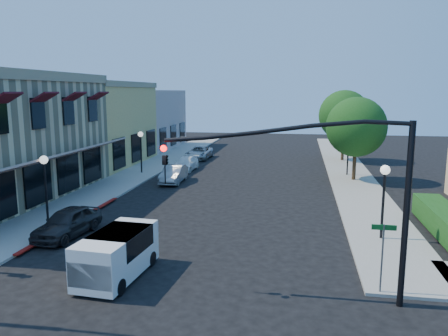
% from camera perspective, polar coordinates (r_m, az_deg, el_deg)
% --- Properties ---
extents(ground, '(120.00, 120.00, 0.00)m').
position_cam_1_polar(ground, '(14.98, -9.81, -17.44)').
color(ground, black).
rests_on(ground, ground).
extents(sidewalk_left, '(3.50, 50.00, 0.12)m').
position_cam_1_polar(sidewalk_left, '(42.25, -8.62, 0.59)').
color(sidewalk_left, gray).
rests_on(sidewalk_left, ground).
extents(sidewalk_right, '(3.50, 50.00, 0.12)m').
position_cam_1_polar(sidewalk_right, '(40.26, 15.70, -0.14)').
color(sidewalk_right, gray).
rests_on(sidewalk_right, ground).
extents(curb_red_strip, '(0.25, 10.00, 0.06)m').
position_cam_1_polar(curb_red_strip, '(24.50, -18.78, -6.84)').
color(curb_red_strip, maroon).
rests_on(curb_red_strip, ground).
extents(yellow_stucco_building, '(10.00, 12.00, 7.60)m').
position_cam_1_polar(yellow_stucco_building, '(43.55, -17.66, 5.47)').
color(yellow_stucco_building, tan).
rests_on(yellow_stucco_building, ground).
extents(pink_stucco_building, '(10.00, 12.00, 7.00)m').
position_cam_1_polar(pink_stucco_building, '(54.46, -11.79, 6.22)').
color(pink_stucco_building, beige).
rests_on(pink_stucco_building, ground).
extents(hedge, '(1.40, 8.00, 1.10)m').
position_cam_1_polar(hedge, '(23.61, 27.13, -8.07)').
color(hedge, '#194B15').
rests_on(hedge, ground).
extents(street_tree_a, '(4.56, 4.56, 6.48)m').
position_cam_1_polar(street_tree_a, '(34.82, 16.89, 5.14)').
color(street_tree_a, '#2F2212').
rests_on(street_tree_a, ground).
extents(street_tree_b, '(4.94, 4.94, 7.02)m').
position_cam_1_polar(street_tree_b, '(44.72, 15.43, 6.64)').
color(street_tree_b, '#2F2212').
rests_on(street_tree_b, ground).
extents(signal_mast_arm, '(8.01, 0.39, 6.00)m').
position_cam_1_polar(signal_mast_arm, '(14.29, 14.57, -1.56)').
color(signal_mast_arm, black).
rests_on(signal_mast_arm, ground).
extents(street_name_sign, '(0.80, 0.06, 2.50)m').
position_cam_1_polar(street_name_sign, '(15.80, 20.02, -9.73)').
color(street_name_sign, '#595B5E').
rests_on(street_name_sign, ground).
extents(lamppost_left_near, '(0.44, 0.44, 3.57)m').
position_cam_1_polar(lamppost_left_near, '(24.70, -22.39, -0.41)').
color(lamppost_left_near, black).
rests_on(lamppost_left_near, ground).
extents(lamppost_left_far, '(0.44, 0.44, 3.57)m').
position_cam_1_polar(lamppost_left_far, '(37.14, -10.82, 3.41)').
color(lamppost_left_far, black).
rests_on(lamppost_left_far, ground).
extents(lamppost_right_near, '(0.44, 0.44, 3.57)m').
position_cam_1_polar(lamppost_right_near, '(21.23, 20.22, -1.87)').
color(lamppost_right_near, black).
rests_on(lamppost_right_near, ground).
extents(lamppost_right_far, '(0.44, 0.44, 3.57)m').
position_cam_1_polar(lamppost_right_far, '(36.90, 15.95, 3.16)').
color(lamppost_right_far, black).
rests_on(lamppost_right_far, ground).
extents(white_van, '(1.96, 4.00, 1.72)m').
position_cam_1_polar(white_van, '(16.92, -13.86, -10.62)').
color(white_van, white).
rests_on(white_van, ground).
extents(parked_car_a, '(2.01, 4.18, 1.38)m').
position_cam_1_polar(parked_car_a, '(22.31, -19.76, -6.70)').
color(parked_car_a, black).
rests_on(parked_car_a, ground).
extents(parked_car_b, '(1.53, 4.05, 1.32)m').
position_cam_1_polar(parked_car_b, '(33.45, -6.60, -0.79)').
color(parked_car_b, '#999C9E').
rests_on(parked_car_b, ground).
extents(parked_car_c, '(1.78, 4.10, 1.17)m').
position_cam_1_polar(parked_car_c, '(38.45, -5.03, 0.53)').
color(parked_car_c, white).
rests_on(parked_car_c, ground).
extents(parked_car_d, '(2.20, 4.71, 1.30)m').
position_cam_1_polar(parked_car_d, '(45.02, -3.22, 2.02)').
color(parked_car_d, '#ACAEB1').
rests_on(parked_car_d, ground).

